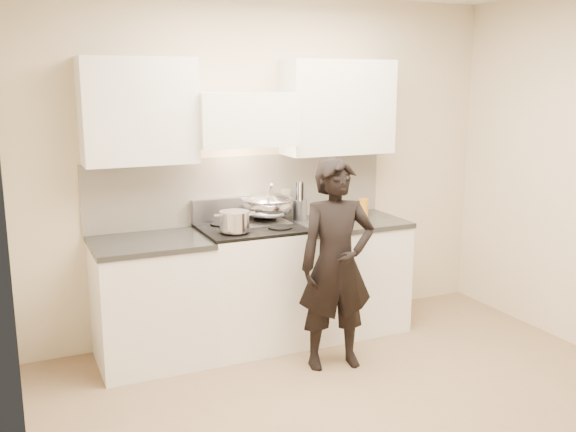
{
  "coord_description": "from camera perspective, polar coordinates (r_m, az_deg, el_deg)",
  "views": [
    {
      "loc": [
        -2.0,
        -3.04,
        2.04
      ],
      "look_at": [
        -0.16,
        1.05,
        1.09
      ],
      "focal_mm": 40.0,
      "sensor_mm": 36.0,
      "label": 1
    }
  ],
  "objects": [
    {
      "name": "stock_pot",
      "position": [
        4.69,
        -4.77,
        -0.46
      ],
      "size": [
        0.31,
        0.23,
        0.15
      ],
      "color": "silver",
      "rests_on": "stove"
    },
    {
      "name": "utensil_crock",
      "position": [
        5.22,
        1.08,
        0.68
      ],
      "size": [
        0.12,
        0.12,
        0.31
      ],
      "color": "#9899AD",
      "rests_on": "counter_right"
    },
    {
      "name": "stove",
      "position": [
        5.03,
        -3.27,
        -6.17
      ],
      "size": [
        0.76,
        0.65,
        0.96
      ],
      "color": "white",
      "rests_on": "ground"
    },
    {
      "name": "counter_right",
      "position": [
        5.37,
        5.05,
        -5.17
      ],
      "size": [
        0.92,
        0.67,
        0.92
      ],
      "color": "white",
      "rests_on": "ground"
    },
    {
      "name": "counter_left",
      "position": [
        4.82,
        -12.02,
        -7.4
      ],
      "size": [
        0.82,
        0.67,
        0.92
      ],
      "color": "white",
      "rests_on": "ground"
    },
    {
      "name": "person",
      "position": [
        4.57,
        4.33,
        -4.33
      ],
      "size": [
        0.61,
        0.45,
        1.52
      ],
      "primitive_type": "imported",
      "rotation": [
        0.0,
        0.0,
        -0.17
      ],
      "color": "black",
      "rests_on": "ground"
    },
    {
      "name": "oil_glass",
      "position": [
        5.39,
        6.69,
        0.74
      ],
      "size": [
        0.09,
        0.09,
        0.15
      ],
      "color": "#BB721A",
      "rests_on": "counter_right"
    },
    {
      "name": "wok",
      "position": [
        5.08,
        -1.84,
        0.99
      ],
      "size": [
        0.42,
        0.51,
        0.34
      ],
      "color": "silver",
      "rests_on": "stove"
    },
    {
      "name": "room_shell",
      "position": [
        3.95,
        5.39,
        5.52
      ],
      "size": [
        4.04,
        3.54,
        2.7
      ],
      "color": "beige",
      "rests_on": "ground"
    },
    {
      "name": "spice_jar",
      "position": [
        5.42,
        3.52,
        0.59
      ],
      "size": [
        0.04,
        0.04,
        0.1
      ],
      "color": "orange",
      "rests_on": "counter_right"
    },
    {
      "name": "ground_plane",
      "position": [
        4.17,
        8.3,
        -17.42
      ],
      "size": [
        4.0,
        4.0,
        0.0
      ],
      "primitive_type": "plane",
      "color": "#876D50"
    }
  ]
}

